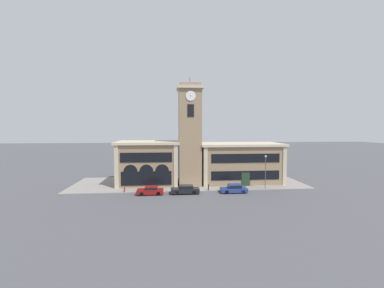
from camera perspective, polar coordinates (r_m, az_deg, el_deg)
ground_plane at (r=44.06m, az=0.05°, el=-10.60°), size 300.00×300.00×0.00m
sidewalk_kerb at (r=50.62m, az=-0.64°, el=-8.65°), size 43.74×13.55×0.15m
clock_tower at (r=47.79m, az=-0.49°, el=2.02°), size 4.80×4.80×20.09m
town_hall_left_wing at (r=50.41m, az=-9.69°, el=-4.06°), size 11.79×9.24×8.23m
town_hall_right_wing at (r=52.18m, az=10.48°, el=-4.06°), size 16.22×9.24×7.79m
parked_car_near at (r=42.77m, az=-9.19°, el=-10.12°), size 4.24×1.83×1.33m
parked_car_mid at (r=42.72m, az=-1.48°, el=-10.03°), size 4.63×1.76×1.41m
parked_car_far at (r=43.98m, az=9.33°, el=-9.69°), size 4.37×1.87×1.41m
street_lamp at (r=46.89m, az=16.03°, el=-4.91°), size 0.36×0.36×5.87m
bollard at (r=44.49m, az=3.67°, el=-9.59°), size 0.18×0.18×1.06m
fire_hydrant at (r=44.85m, az=-14.76°, el=-9.72°), size 0.22×0.22×0.87m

